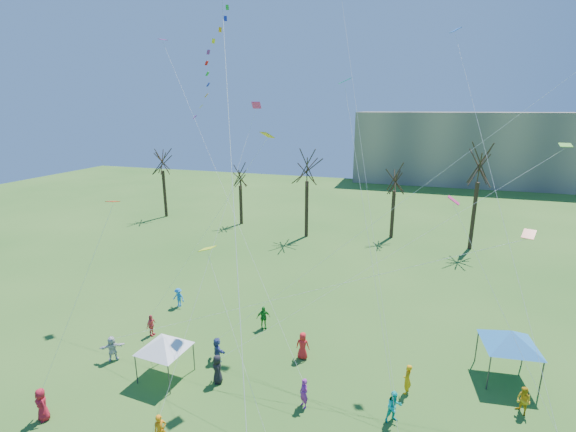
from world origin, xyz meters
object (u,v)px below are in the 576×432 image
(distant_building, at_px, (502,149))
(canopy_tent_blue, at_px, (511,338))
(big_box_kite, at_px, (216,61))
(canopy_tent_white, at_px, (164,343))

(distant_building, xyz_separation_m, canopy_tent_blue, (-10.89, -70.15, -4.80))
(big_box_kite, relative_size, canopy_tent_blue, 5.61)
(distant_building, distance_m, canopy_tent_white, 82.42)
(distant_building, bearing_deg, canopy_tent_white, -111.81)
(distant_building, bearing_deg, canopy_tent_blue, -98.82)
(canopy_tent_white, bearing_deg, canopy_tent_blue, 17.53)
(big_box_kite, relative_size, canopy_tent_white, 6.48)
(canopy_tent_white, bearing_deg, distant_building, 68.19)
(distant_building, distance_m, big_box_kite, 79.90)
(distant_building, xyz_separation_m, canopy_tent_white, (-30.56, -76.37, -5.17))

